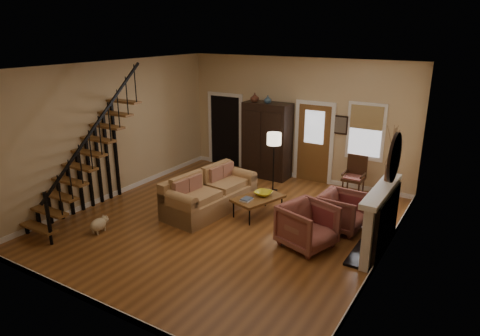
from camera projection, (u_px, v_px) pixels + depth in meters
The scene contains 15 objects.
room at pixel (251, 136), 10.43m from camera, with size 7.00×7.33×3.30m.
staircase at pixel (83, 147), 9.08m from camera, with size 0.94×2.80×3.20m, color brown, non-canonical shape.
fireplace at pixel (383, 214), 7.89m from camera, with size 0.33×1.95×2.30m.
armoire at pixel (267, 140), 11.84m from camera, with size 1.30×0.60×2.10m, color black, non-canonical shape.
vase_a at pixel (255, 97), 11.56m from camera, with size 0.24×0.24×0.25m, color #4C2619.
vase_b at pixel (268, 99), 11.37m from camera, with size 0.20×0.20×0.21m, color #334C60.
sofa at pixel (210, 193), 9.77m from camera, with size 1.00×2.31×0.86m, color #A57B4B, non-canonical shape.
coffee_table at pixel (258, 206), 9.57m from camera, with size 0.66×1.13×0.43m, color brown, non-canonical shape.
bowl at pixel (263, 193), 9.58m from camera, with size 0.39×0.39×0.10m, color gold.
books at pixel (247, 199), 9.31m from camera, with size 0.21×0.28×0.05m, color beige, non-canonical shape.
armchair_left at pixel (307, 226), 8.13m from camera, with size 0.91×0.94×0.85m, color maroon.
armchair_right at pixel (342, 211), 8.86m from camera, with size 0.84×0.87×0.79m, color maroon.
floor_lamp at pixel (273, 163), 10.75m from camera, with size 0.36×0.36×1.56m, color black, non-canonical shape.
side_chair at pixel (354, 177), 10.58m from camera, with size 0.54×0.54×1.02m, color #361F11, non-canonical shape.
dog at pixel (98, 226), 8.76m from camera, with size 0.25×0.43×0.31m, color beige, non-canonical shape.
Camera 1 is at (4.64, -7.05, 4.01)m, focal length 32.00 mm.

